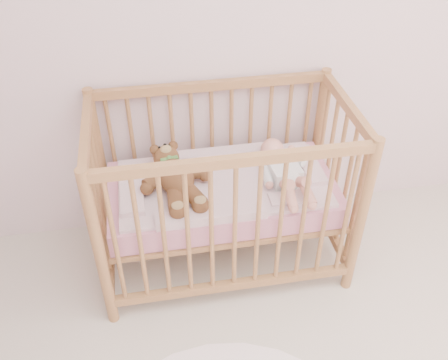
{
  "coord_description": "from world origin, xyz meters",
  "views": [
    {
      "loc": [
        -0.75,
        -0.45,
        2.24
      ],
      "look_at": [
        -0.39,
        1.55,
        0.62
      ],
      "focal_mm": 40.0,
      "sensor_mm": 36.0,
      "label": 1
    }
  ],
  "objects": [
    {
      "name": "baby",
      "position": [
        -0.07,
        1.58,
        0.64
      ],
      "size": [
        0.33,
        0.61,
        0.14
      ],
      "primitive_type": null,
      "rotation": [
        0.0,
        0.0,
        0.09
      ],
      "color": "white",
      "rests_on": "blanket"
    },
    {
      "name": "wall_back",
      "position": [
        0.0,
        2.0,
        1.35
      ],
      "size": [
        4.0,
        0.02,
        2.7
      ],
      "primitive_type": "cube",
      "color": "silver",
      "rests_on": "floor"
    },
    {
      "name": "teddy_bear",
      "position": [
        -0.64,
        1.58,
        0.65
      ],
      "size": [
        0.49,
        0.63,
        0.16
      ],
      "primitive_type": null,
      "rotation": [
        0.0,
        0.0,
        0.18
      ],
      "color": "brown",
      "rests_on": "blanket"
    },
    {
      "name": "mattress",
      "position": [
        -0.39,
        1.6,
        0.49
      ],
      "size": [
        1.22,
        0.62,
        0.13
      ],
      "primitive_type": "cube",
      "color": "pink",
      "rests_on": "crib"
    },
    {
      "name": "crib",
      "position": [
        -0.39,
        1.6,
        0.5
      ],
      "size": [
        1.36,
        0.76,
        1.0
      ],
      "primitive_type": null,
      "color": "#B87E4E",
      "rests_on": "floor"
    },
    {
      "name": "blanket",
      "position": [
        -0.39,
        1.6,
        0.56
      ],
      "size": [
        1.1,
        0.58,
        0.06
      ],
      "primitive_type": null,
      "color": "#CF8E9A",
      "rests_on": "mattress"
    }
  ]
}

